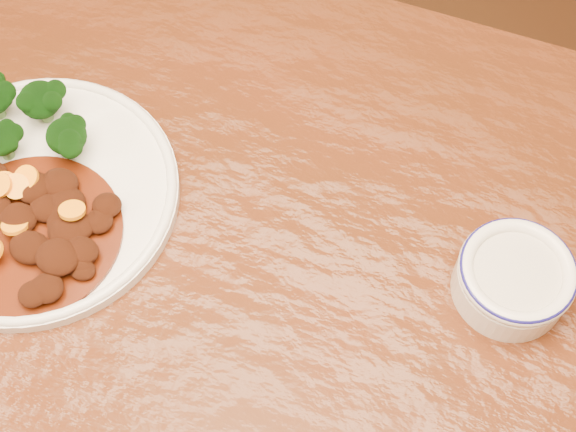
% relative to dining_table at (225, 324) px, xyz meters
% --- Properties ---
extents(dining_table, '(1.55, 0.99, 0.75)m').
position_rel_dining_table_xyz_m(dining_table, '(0.00, 0.00, 0.00)').
color(dining_table, '#4E1F0D').
rests_on(dining_table, ground).
extents(dinner_plate, '(0.31, 0.31, 0.02)m').
position_rel_dining_table_xyz_m(dinner_plate, '(-0.23, 0.02, 0.09)').
color(dinner_plate, white).
rests_on(dinner_plate, dining_table).
extents(broccoli_florets, '(0.15, 0.12, 0.05)m').
position_rel_dining_table_xyz_m(broccoli_florets, '(-0.29, 0.07, 0.13)').
color(broccoli_florets, '#5C8947').
rests_on(broccoli_florets, dinner_plate).
extents(mince_stew, '(0.19, 0.19, 0.04)m').
position_rel_dining_table_xyz_m(mince_stew, '(-0.19, -0.02, 0.10)').
color(mince_stew, '#4F1708').
rests_on(mince_stew, dinner_plate).
extents(dip_bowl, '(0.12, 0.12, 0.05)m').
position_rel_dining_table_xyz_m(dip_bowl, '(0.26, 0.13, 0.11)').
color(dip_bowl, white).
rests_on(dip_bowl, dining_table).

